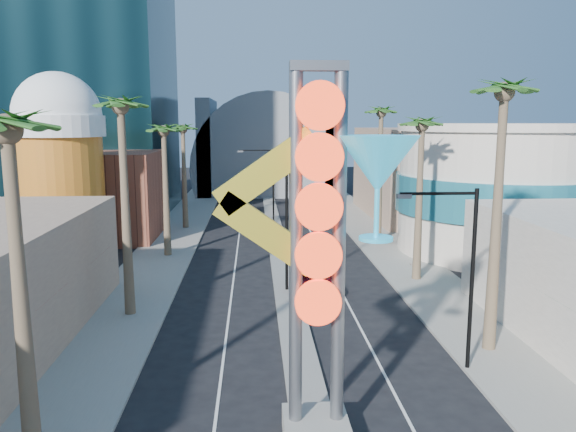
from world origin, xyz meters
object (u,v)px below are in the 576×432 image
at_px(neon_sign, 343,230).
at_px(pedestrian_a, 496,302).
at_px(red_pickup, 315,280).
at_px(pedestrian_b, 415,265).

xyz_separation_m(neon_sign, pedestrian_a, (10.35, 11.30, -6.35)).
bearing_deg(pedestrian_a, neon_sign, 63.67).
relative_size(neon_sign, red_pickup, 2.26).
relative_size(neon_sign, pedestrian_b, 7.48).
bearing_deg(neon_sign, red_pickup, 86.63).
bearing_deg(pedestrian_b, neon_sign, 84.37).
bearing_deg(red_pickup, pedestrian_a, -26.91).
height_order(neon_sign, pedestrian_a, neon_sign).
bearing_deg(pedestrian_a, pedestrian_b, -58.79).
distance_m(neon_sign, pedestrian_a, 16.59).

